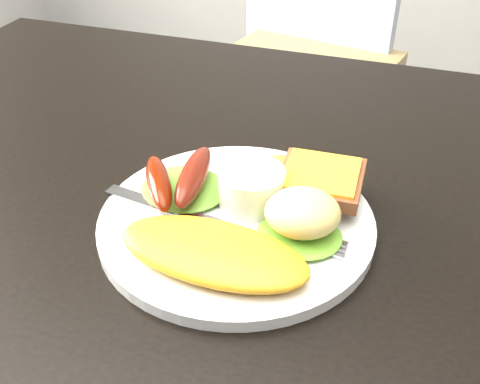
% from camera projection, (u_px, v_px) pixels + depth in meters
% --- Properties ---
extents(dining_table, '(1.20, 0.80, 0.04)m').
position_uv_depth(dining_table, '(294.00, 233.00, 0.53)').
color(dining_table, black).
rests_on(dining_table, ground).
extents(dining_chair, '(0.55, 0.55, 0.05)m').
position_uv_depth(dining_chair, '(299.00, 73.00, 1.54)').
color(dining_chair, tan).
rests_on(dining_chair, ground).
extents(person, '(0.57, 0.42, 1.49)m').
position_uv_depth(person, '(446.00, 8.00, 1.04)').
color(person, navy).
rests_on(person, ground).
extents(plate, '(0.25, 0.25, 0.01)m').
position_uv_depth(plate, '(236.00, 222.00, 0.50)').
color(plate, white).
rests_on(plate, dining_table).
extents(lettuce_left, '(0.10, 0.09, 0.01)m').
position_uv_depth(lettuce_left, '(184.00, 188.00, 0.53)').
color(lettuce_left, '#518323').
rests_on(lettuce_left, plate).
extents(lettuce_right, '(0.08, 0.07, 0.01)m').
position_uv_depth(lettuce_right, '(299.00, 235.00, 0.47)').
color(lettuce_right, '#59A429').
rests_on(lettuce_right, plate).
extents(omelette, '(0.16, 0.08, 0.02)m').
position_uv_depth(omelette, '(213.00, 252.00, 0.45)').
color(omelette, '#F7A93B').
rests_on(omelette, plate).
extents(sausage_a, '(0.07, 0.09, 0.02)m').
position_uv_depth(sausage_a, '(159.00, 182.00, 0.51)').
color(sausage_a, '#660401').
rests_on(sausage_a, lettuce_left).
extents(sausage_b, '(0.04, 0.10, 0.02)m').
position_uv_depth(sausage_b, '(194.00, 176.00, 0.52)').
color(sausage_b, '#5E2E16').
rests_on(sausage_b, lettuce_left).
extents(ramekin, '(0.08, 0.08, 0.04)m').
position_uv_depth(ramekin, '(252.00, 188.00, 0.51)').
color(ramekin, white).
rests_on(ramekin, plate).
extents(toast_a, '(0.09, 0.09, 0.01)m').
position_uv_depth(toast_a, '(281.00, 179.00, 0.54)').
color(toast_a, brown).
rests_on(toast_a, plate).
extents(toast_b, '(0.08, 0.08, 0.01)m').
position_uv_depth(toast_b, '(320.00, 180.00, 0.51)').
color(toast_b, brown).
rests_on(toast_b, toast_a).
extents(potato_salad, '(0.08, 0.08, 0.03)m').
position_uv_depth(potato_salad, '(303.00, 212.00, 0.47)').
color(potato_salad, '#EDE89E').
rests_on(potato_salad, lettuce_right).
extents(fork, '(0.17, 0.04, 0.00)m').
position_uv_depth(fork, '(186.00, 215.00, 0.50)').
color(fork, '#ADAFB7').
rests_on(fork, plate).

